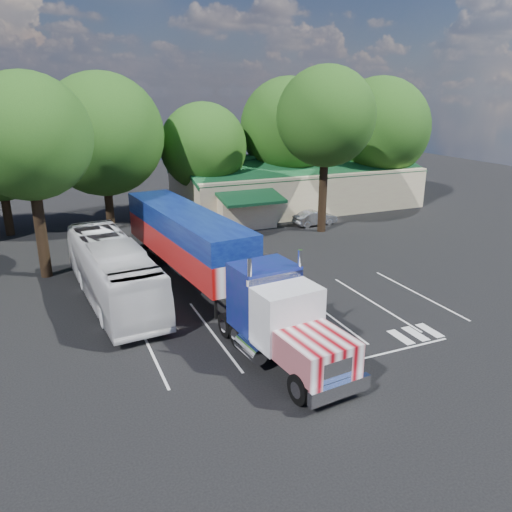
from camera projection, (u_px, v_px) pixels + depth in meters
name	position (u px, v px, depth m)	size (l,w,h in m)	color
ground	(231.00, 284.00, 31.12)	(120.00, 120.00, 0.00)	black
event_hall	(295.00, 186.00, 51.13)	(24.20, 14.12, 5.55)	beige
tree_row_c	(103.00, 135.00, 40.85)	(10.00, 10.00, 13.05)	black
tree_row_d	(203.00, 147.00, 45.82)	(8.00, 8.00, 10.60)	black
tree_row_e	(289.00, 127.00, 49.18)	(9.60, 9.60, 12.90)	black
tree_row_f	(379.00, 128.00, 51.99)	(10.40, 10.40, 13.00)	black
tree_near_left	(28.00, 137.00, 29.64)	(7.60, 7.60, 12.65)	black
tree_near_right	(326.00, 117.00, 39.90)	(8.00, 8.00, 13.50)	black
semi_truck	(205.00, 252.00, 28.34)	(5.28, 22.92, 4.77)	black
woman	(319.00, 300.00, 26.70)	(0.58, 0.38, 1.59)	black
bicycle	(270.00, 258.00, 34.42)	(0.65, 1.86, 0.98)	black
tour_bus	(113.00, 271.00, 28.15)	(2.96, 12.64, 3.52)	silver
silver_sedan	(315.00, 218.00, 44.59)	(1.39, 3.98, 1.31)	#97999E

